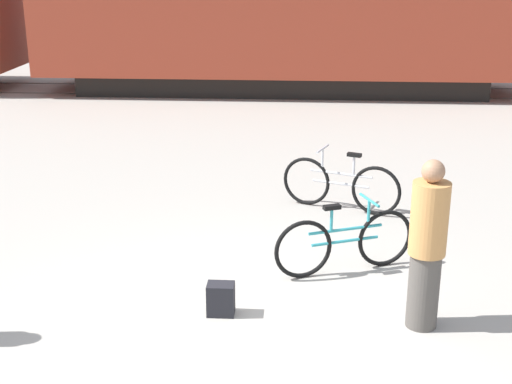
# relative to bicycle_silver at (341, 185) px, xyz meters

# --- Properties ---
(ground_plane) EXTENTS (80.00, 80.00, 0.00)m
(ground_plane) POSITION_rel_bicycle_silver_xyz_m (-1.15, -3.48, -0.38)
(ground_plane) COLOR #A8A399
(rail_near) EXTENTS (51.28, 0.07, 0.01)m
(rail_near) POSITION_rel_bicycle_silver_xyz_m (-1.15, 8.47, -0.37)
(rail_near) COLOR #4C4238
(rail_near) RESTS_ON ground_plane
(rail_far) EXTENTS (51.28, 0.07, 0.01)m
(rail_far) POSITION_rel_bicycle_silver_xyz_m (-1.15, 9.91, -0.37)
(rail_far) COLOR #4C4238
(rail_far) RESTS_ON ground_plane
(bicycle_silver) EXTENTS (1.66, 0.69, 0.89)m
(bicycle_silver) POSITION_rel_bicycle_silver_xyz_m (0.00, 0.00, 0.00)
(bicycle_silver) COLOR black
(bicycle_silver) RESTS_ON ground_plane
(bicycle_teal) EXTENTS (1.63, 0.70, 0.87)m
(bicycle_teal) POSITION_rel_bicycle_silver_xyz_m (-0.05, -2.11, -0.01)
(bicycle_teal) COLOR black
(bicycle_teal) RESTS_ON ground_plane
(person_in_tan) EXTENTS (0.36, 0.36, 1.72)m
(person_in_tan) POSITION_rel_bicycle_silver_xyz_m (0.65, -3.34, 0.48)
(person_in_tan) COLOR #514C47
(person_in_tan) RESTS_ON ground_plane
(backpack) EXTENTS (0.28, 0.20, 0.34)m
(backpack) POSITION_rel_bicycle_silver_xyz_m (-1.37, -3.24, -0.21)
(backpack) COLOR black
(backpack) RESTS_ON ground_plane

